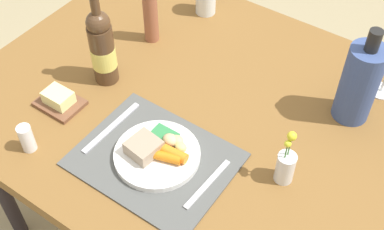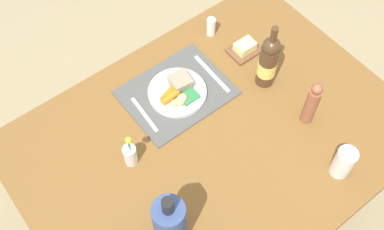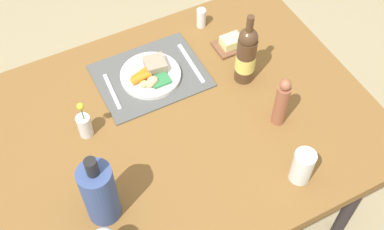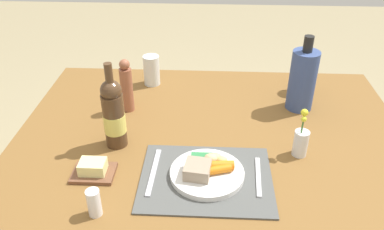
{
  "view_description": "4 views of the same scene",
  "coord_description": "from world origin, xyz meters",
  "views": [
    {
      "loc": [
        0.53,
        -0.85,
        1.77
      ],
      "look_at": [
        0.0,
        -0.09,
        0.76
      ],
      "focal_mm": 47.18,
      "sensor_mm": 36.0,
      "label": 1
    },
    {
      "loc": [
        0.59,
        0.63,
        2.22
      ],
      "look_at": [
        0.05,
        -0.07,
        0.82
      ],
      "focal_mm": 44.15,
      "sensor_mm": 36.0,
      "label": 2
    },
    {
      "loc": [
        0.42,
        0.94,
        2.12
      ],
      "look_at": [
        -0.06,
        0.02,
        0.74
      ],
      "focal_mm": 46.58,
      "sensor_mm": 36.0,
      "label": 3
    },
    {
      "loc": [
        -0.01,
        -1.16,
        1.51
      ],
      "look_at": [
        -0.07,
        -0.04,
        0.81
      ],
      "focal_mm": 36.9,
      "sensor_mm": 36.0,
      "label": 4
    }
  ],
  "objects": [
    {
      "name": "flower_vase",
      "position": [
        0.29,
        -0.1,
        0.76
      ],
      "size": [
        0.05,
        0.05,
        0.17
      ],
      "color": "silver",
      "rests_on": "dining_table"
    },
    {
      "name": "wine_bottle",
      "position": [
        -0.32,
        -0.08,
        0.83
      ],
      "size": [
        0.07,
        0.07,
        0.3
      ],
      "color": "#4B321F",
      "rests_on": "dining_table"
    },
    {
      "name": "knife",
      "position": [
        0.15,
        -0.23,
        0.72
      ],
      "size": [
        0.02,
        0.18,
        0.0
      ],
      "primitive_type": "cube",
      "rotation": [
        0.0,
        0.0,
        -0.06
      ],
      "color": "silver",
      "rests_on": "placemat"
    },
    {
      "name": "dinner_plate",
      "position": [
        -0.01,
        -0.23,
        0.73
      ],
      "size": [
        0.23,
        0.23,
        0.06
      ],
      "color": "white",
      "rests_on": "placemat"
    },
    {
      "name": "butter_dish",
      "position": [
        -0.36,
        -0.24,
        0.73
      ],
      "size": [
        0.13,
        0.1,
        0.05
      ],
      "color": "brown",
      "rests_on": "dining_table"
    },
    {
      "name": "ground_plane",
      "position": [
        0.0,
        0.0,
        0.0
      ],
      "size": [
        8.0,
        8.0,
        0.0
      ],
      "primitive_type": "plane",
      "color": "#9C8E69"
    },
    {
      "name": "placemat",
      "position": [
        -0.01,
        -0.24,
        0.71
      ],
      "size": [
        0.4,
        0.32,
        0.01
      ],
      "primitive_type": "cube",
      "color": "#505250",
      "rests_on": "dining_table"
    },
    {
      "name": "pepper_mill",
      "position": [
        -0.33,
        0.15,
        0.81
      ],
      "size": [
        0.05,
        0.05,
        0.21
      ],
      "color": "#96563D",
      "rests_on": "dining_table"
    },
    {
      "name": "dining_table",
      "position": [
        0.0,
        0.0,
        0.65
      ],
      "size": [
        1.39,
        1.04,
        0.71
      ],
      "color": "brown",
      "rests_on": "ground_plane"
    },
    {
      "name": "salt_shaker",
      "position": [
        -0.31,
        -0.4,
        0.75
      ],
      "size": [
        0.04,
        0.04,
        0.08
      ],
      "primitive_type": "cylinder",
      "color": "white",
      "rests_on": "dining_table"
    },
    {
      "name": "cooler_bottle",
      "position": [
        0.34,
        0.2,
        0.83
      ],
      "size": [
        0.1,
        0.1,
        0.3
      ],
      "color": "#384C83",
      "rests_on": "dining_table"
    },
    {
      "name": "fork",
      "position": [
        -0.18,
        -0.22,
        0.72
      ],
      "size": [
        0.02,
        0.22,
        0.0
      ],
      "primitive_type": "cube",
      "rotation": [
        0.0,
        0.0,
        -0.03
      ],
      "color": "silver",
      "rests_on": "placemat"
    }
  ]
}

